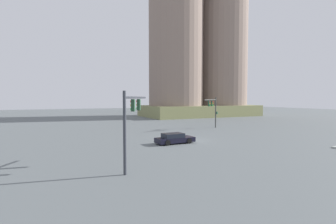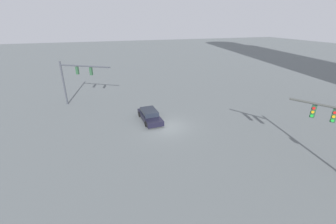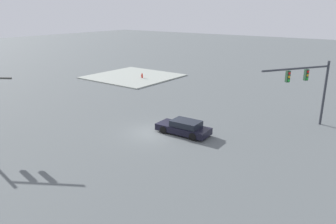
% 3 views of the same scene
% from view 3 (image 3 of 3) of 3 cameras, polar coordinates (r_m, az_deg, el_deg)
% --- Properties ---
extents(ground_plane, '(214.49, 214.49, 0.00)m').
position_cam_3_polar(ground_plane, '(27.76, -2.36, -3.67)').
color(ground_plane, '#5B6163').
extents(sidewalk_corner, '(12.31, 12.02, 0.15)m').
position_cam_3_polar(sidewalk_corner, '(51.35, -6.12, 6.22)').
color(sidewalk_corner, '#A0A89F').
rests_on(sidewalk_corner, ground).
extents(traffic_signal_near_corner, '(3.83, 6.05, 5.80)m').
position_cam_3_polar(traffic_signal_near_corner, '(30.52, 23.50, 4.89)').
color(traffic_signal_near_corner, '#32363D').
rests_on(traffic_signal_near_corner, ground).
extents(sedan_car_approaching, '(4.67, 2.08, 1.21)m').
position_cam_3_polar(sedan_car_approaching, '(27.35, 2.81, -2.72)').
color(sedan_car_approaching, black).
rests_on(sedan_car_approaching, ground).
extents(fire_hydrant_on_curb, '(0.33, 0.22, 0.71)m').
position_cam_3_polar(fire_hydrant_on_curb, '(49.63, -4.56, 6.36)').
color(fire_hydrant_on_curb, red).
rests_on(fire_hydrant_on_curb, sidewalk_corner).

